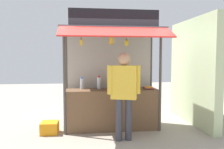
{
  "coord_description": "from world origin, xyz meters",
  "views": [
    {
      "loc": [
        -0.67,
        -5.37,
        1.68
      ],
      "look_at": [
        0.0,
        0.0,
        1.29
      ],
      "focal_mm": 37.33,
      "sensor_mm": 36.0,
      "label": 1
    }
  ],
  "objects": [
    {
      "name": "magazine_stack_front_left",
      "position": [
        0.88,
        -0.01,
        0.96
      ],
      "size": [
        0.22,
        0.3,
        0.05
      ],
      "color": "black",
      "rests_on": "stall_counter"
    },
    {
      "name": "magazine_stack_center",
      "position": [
        0.27,
        -0.01,
        0.99
      ],
      "size": [
        0.26,
        0.28,
        0.09
      ],
      "color": "black",
      "rests_on": "stall_counter"
    },
    {
      "name": "banana_bunch_leftmost",
      "position": [
        0.27,
        -0.38,
        2.0
      ],
      "size": [
        0.1,
        0.1,
        0.29
      ],
      "color": "#332D23"
    },
    {
      "name": "neighbour_wall",
      "position": [
        2.13,
        0.3,
        1.33
      ],
      "size": [
        0.2,
        2.4,
        2.66
      ],
      "primitive_type": "cube",
      "color": "#B5C595",
      "rests_on": "ground"
    },
    {
      "name": "ground_plane",
      "position": [
        0.0,
        0.0,
        0.0
      ],
      "size": [
        20.0,
        20.0,
        0.0
      ],
      "primitive_type": "plane",
      "color": "#9E9384"
    },
    {
      "name": "banana_bunch_rightmost",
      "position": [
        -0.06,
        -0.38,
        2.05
      ],
      "size": [
        0.11,
        0.11,
        0.26
      ],
      "color": "#332D23"
    },
    {
      "name": "plastic_crate",
      "position": [
        -1.42,
        -0.17,
        0.13
      ],
      "size": [
        0.38,
        0.38,
        0.26
      ],
      "primitive_type": "cube",
      "rotation": [
        0.0,
        0.0,
        -0.03
      ],
      "color": "orange",
      "rests_on": "ground"
    },
    {
      "name": "water_bottle_mid_left",
      "position": [
        0.69,
        0.21,
        1.08
      ],
      "size": [
        0.08,
        0.08,
        0.3
      ],
      "color": "silver",
      "rests_on": "stall_counter"
    },
    {
      "name": "stall_structure",
      "position": [
        0.0,
        0.13,
        1.63
      ],
      "size": [
        2.34,
        1.47,
        2.71
      ],
      "color": "#4C4742",
      "rests_on": "ground"
    },
    {
      "name": "vendor_person",
      "position": [
        0.14,
        -0.79,
        1.07
      ],
      "size": [
        0.68,
        0.36,
        1.78
      ],
      "rotation": [
        0.0,
        0.0,
        -0.32
      ],
      "color": "#383842",
      "rests_on": "ground"
    },
    {
      "name": "water_bottle_left",
      "position": [
        0.0,
        0.01,
        1.07
      ],
      "size": [
        0.08,
        0.08,
        0.28
      ],
      "color": "silver",
      "rests_on": "stall_counter"
    },
    {
      "name": "water_bottle_back_left",
      "position": [
        -0.3,
        0.14,
        1.09
      ],
      "size": [
        0.09,
        0.09,
        0.31
      ],
      "color": "silver",
      "rests_on": "stall_counter"
    },
    {
      "name": "banana_bunch_inner_left",
      "position": [
        -0.7,
        -0.38,
        2.01
      ],
      "size": [
        0.09,
        0.1,
        0.29
      ],
      "color": "#332D23"
    },
    {
      "name": "water_bottle_far_right",
      "position": [
        -0.7,
        0.17,
        1.07
      ],
      "size": [
        0.08,
        0.08,
        0.28
      ],
      "color": "silver",
      "rests_on": "stall_counter"
    },
    {
      "name": "stall_counter",
      "position": [
        0.0,
        0.0,
        0.47
      ],
      "size": [
        2.14,
        0.56,
        0.94
      ],
      "primitive_type": "cube",
      "color": "brown",
      "rests_on": "ground"
    },
    {
      "name": "water_bottle_rear_center",
      "position": [
        0.21,
        0.2,
        1.06
      ],
      "size": [
        0.07,
        0.07,
        0.26
      ],
      "color": "silver",
      "rests_on": "stall_counter"
    }
  ]
}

